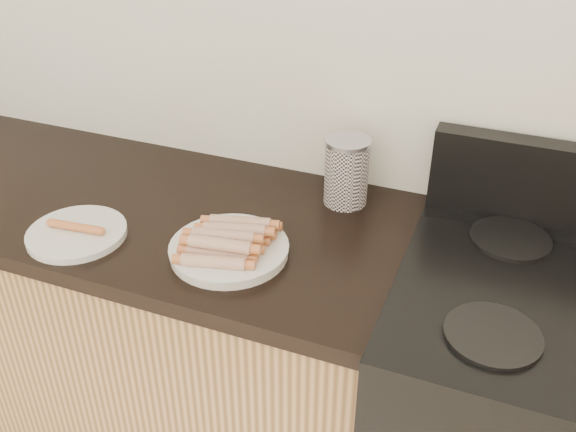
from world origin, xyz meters
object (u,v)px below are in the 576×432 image
at_px(main_plate, 229,251).
at_px(canister, 347,171).
at_px(side_plate, 77,233).
at_px(mug, 350,185).

bearing_deg(main_plate, canister, 61.33).
bearing_deg(side_plate, mug, 34.77).
relative_size(main_plate, mug, 2.54).
height_order(side_plate, canister, canister).
distance_m(main_plate, canister, 0.37).
bearing_deg(side_plate, canister, 35.64).
distance_m(side_plate, mug, 0.66).
bearing_deg(canister, side_plate, -144.36).
bearing_deg(main_plate, side_plate, -169.44).
xyz_separation_m(side_plate, canister, (0.53, 0.38, 0.08)).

